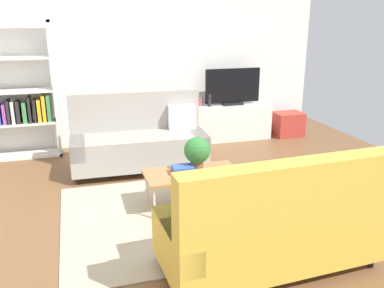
% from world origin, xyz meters
% --- Properties ---
extents(ground_plane, '(7.68, 7.68, 0.00)m').
position_xyz_m(ground_plane, '(0.00, 0.00, 0.00)').
color(ground_plane, brown).
extents(wall_far, '(6.40, 0.12, 2.90)m').
position_xyz_m(wall_far, '(0.00, 2.80, 1.45)').
color(wall_far, white).
rests_on(wall_far, ground_plane).
extents(area_rug, '(2.90, 2.20, 0.01)m').
position_xyz_m(area_rug, '(0.09, -0.17, 0.01)').
color(area_rug, tan).
rests_on(area_rug, ground_plane).
extents(couch_beige, '(1.93, 0.90, 1.10)m').
position_xyz_m(couch_beige, '(-0.24, 1.45, 0.44)').
color(couch_beige, gray).
rests_on(couch_beige, ground_plane).
extents(couch_green, '(1.94, 0.93, 1.10)m').
position_xyz_m(couch_green, '(0.43, -1.39, 0.45)').
color(couch_green, gold).
rests_on(couch_green, ground_plane).
extents(coffee_table, '(1.10, 0.56, 0.42)m').
position_xyz_m(coffee_table, '(0.14, 0.03, 0.39)').
color(coffee_table, '#9E7042').
rests_on(coffee_table, ground_plane).
extents(tv_console, '(1.40, 0.44, 0.64)m').
position_xyz_m(tv_console, '(1.60, 2.46, 0.32)').
color(tv_console, silver).
rests_on(tv_console, ground_plane).
extents(tv, '(1.00, 0.20, 0.64)m').
position_xyz_m(tv, '(1.60, 2.44, 0.95)').
color(tv, black).
rests_on(tv, tv_console).
extents(bookshelf, '(1.10, 0.36, 2.10)m').
position_xyz_m(bookshelf, '(-1.90, 2.48, 0.95)').
color(bookshelf, white).
rests_on(bookshelf, ground_plane).
extents(storage_trunk, '(0.52, 0.40, 0.44)m').
position_xyz_m(storage_trunk, '(2.70, 2.36, 0.22)').
color(storage_trunk, '#B2382D').
rests_on(storage_trunk, ground_plane).
extents(potted_plant, '(0.31, 0.31, 0.40)m').
position_xyz_m(potted_plant, '(0.22, 0.08, 0.65)').
color(potted_plant, brown).
rests_on(potted_plant, coffee_table).
extents(table_book_0, '(0.26, 0.21, 0.04)m').
position_xyz_m(table_book_0, '(0.03, 0.03, 0.44)').
color(table_book_0, red).
rests_on(table_book_0, coffee_table).
extents(table_book_1, '(0.26, 0.21, 0.03)m').
position_xyz_m(table_book_1, '(0.03, 0.03, 0.47)').
color(table_book_1, '#3359B2').
rests_on(table_book_1, table_book_0).
extents(table_book_2, '(0.25, 0.19, 0.02)m').
position_xyz_m(table_book_2, '(0.03, 0.03, 0.50)').
color(table_book_2, '#3359B2').
rests_on(table_book_2, table_book_1).
extents(vase_0, '(0.09, 0.09, 0.14)m').
position_xyz_m(vase_0, '(1.02, 2.51, 0.71)').
color(vase_0, '#B24C4C').
rests_on(vase_0, tv_console).
extents(bottle_0, '(0.06, 0.06, 0.22)m').
position_xyz_m(bottle_0, '(1.16, 2.42, 0.75)').
color(bottle_0, '#262626').
rests_on(bottle_0, tv_console).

